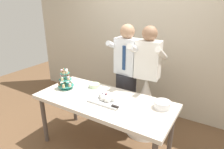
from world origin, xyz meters
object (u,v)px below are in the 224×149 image
round_cake (94,86)px  person_bride (145,99)px  plate_stack (162,105)px  person_groom (126,84)px  main_cake_tray (108,98)px  cupcake_stand (65,80)px  dessert_table (104,104)px

round_cake → person_bride: size_ratio=0.14×
plate_stack → person_groom: (-0.73, 0.48, -0.07)m
main_cake_tray → person_groom: (-0.09, 0.67, -0.07)m
cupcake_stand → main_cake_tray: 0.73m
cupcake_stand → dessert_table: bearing=0.4°
cupcake_stand → round_cake: bearing=33.4°
main_cake_tray → plate_stack: size_ratio=2.15×
person_groom → person_bride: bearing=-1.6°
cupcake_stand → plate_stack: (1.36, 0.18, -0.08)m
dessert_table → person_bride: 0.73m
round_cake → cupcake_stand: bearing=-146.6°
cupcake_stand → plate_stack: size_ratio=1.50×
main_cake_tray → person_groom: person_groom is taller
person_groom → cupcake_stand: bearing=-133.7°
cupcake_stand → person_bride: bearing=33.9°
dessert_table → round_cake: 0.40m
plate_stack → round_cake: size_ratio=0.84×
main_cake_tray → person_bride: size_ratio=0.26×
plate_stack → cupcake_stand: bearing=-172.4°
round_cake → person_groom: (0.29, 0.44, -0.06)m
round_cake → main_cake_tray: bearing=-31.4°
dessert_table → person_bride: bearing=64.0°
main_cake_tray → person_bride: (0.25, 0.66, -0.24)m
dessert_table → plate_stack: size_ratio=8.88×
dessert_table → cupcake_stand: bearing=-179.6°
main_cake_tray → person_groom: 0.68m
plate_stack → round_cake: (-1.02, 0.05, -0.02)m
plate_stack → round_cake: bearing=177.5°
dessert_table → main_cake_tray: size_ratio=4.13×
person_groom → round_cake: bearing=-123.6°
round_cake → person_bride: person_bride is taller
cupcake_stand → main_cake_tray: size_ratio=0.70×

